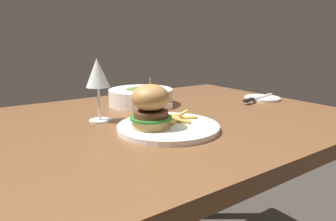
{
  "coord_description": "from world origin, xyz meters",
  "views": [
    {
      "loc": [
        -0.52,
        -0.75,
        0.98
      ],
      "look_at": [
        -0.06,
        -0.09,
        0.78
      ],
      "focal_mm": 32.0,
      "sensor_mm": 36.0,
      "label": 1
    }
  ],
  "objects_px": {
    "burger_sandwich": "(151,106)",
    "soup_bowl": "(141,96)",
    "table_knife": "(257,98)",
    "wine_glass": "(97,75)",
    "butter_dish": "(159,106)",
    "main_plate": "(168,127)",
    "bread_plate": "(263,98)"
  },
  "relations": [
    {
      "from": "burger_sandwich",
      "to": "soup_bowl",
      "type": "bearing_deg",
      "value": 64.46
    },
    {
      "from": "burger_sandwich",
      "to": "table_knife",
      "type": "distance_m",
      "value": 0.55
    },
    {
      "from": "wine_glass",
      "to": "table_knife",
      "type": "relative_size",
      "value": 0.82
    },
    {
      "from": "burger_sandwich",
      "to": "butter_dish",
      "type": "bearing_deg",
      "value": 52.17
    },
    {
      "from": "table_knife",
      "to": "soup_bowl",
      "type": "height_order",
      "value": "soup_bowl"
    },
    {
      "from": "burger_sandwich",
      "to": "soup_bowl",
      "type": "relative_size",
      "value": 0.55
    },
    {
      "from": "main_plate",
      "to": "wine_glass",
      "type": "relative_size",
      "value": 1.49
    },
    {
      "from": "table_knife",
      "to": "butter_dish",
      "type": "xyz_separation_m",
      "value": [
        -0.38,
        0.11,
        -0.0
      ]
    },
    {
      "from": "table_knife",
      "to": "soup_bowl",
      "type": "distance_m",
      "value": 0.45
    },
    {
      "from": "burger_sandwich",
      "to": "wine_glass",
      "type": "distance_m",
      "value": 0.2
    },
    {
      "from": "main_plate",
      "to": "bread_plate",
      "type": "bearing_deg",
      "value": 12.08
    },
    {
      "from": "bread_plate",
      "to": "table_knife",
      "type": "bearing_deg",
      "value": -168.58
    },
    {
      "from": "bread_plate",
      "to": "butter_dish",
      "type": "height_order",
      "value": "butter_dish"
    },
    {
      "from": "bread_plate",
      "to": "burger_sandwich",
      "type": "bearing_deg",
      "value": -169.59
    },
    {
      "from": "bread_plate",
      "to": "soup_bowl",
      "type": "distance_m",
      "value": 0.49
    },
    {
      "from": "main_plate",
      "to": "burger_sandwich",
      "type": "distance_m",
      "value": 0.08
    },
    {
      "from": "wine_glass",
      "to": "butter_dish",
      "type": "height_order",
      "value": "wine_glass"
    },
    {
      "from": "table_knife",
      "to": "butter_dish",
      "type": "height_order",
      "value": "butter_dish"
    },
    {
      "from": "main_plate",
      "to": "bread_plate",
      "type": "relative_size",
      "value": 1.97
    },
    {
      "from": "bread_plate",
      "to": "soup_bowl",
      "type": "bearing_deg",
      "value": 156.07
    },
    {
      "from": "main_plate",
      "to": "bread_plate",
      "type": "xyz_separation_m",
      "value": [
        0.54,
        0.12,
        -0.0
      ]
    },
    {
      "from": "bread_plate",
      "to": "table_knife",
      "type": "relative_size",
      "value": 0.62
    },
    {
      "from": "main_plate",
      "to": "butter_dish",
      "type": "bearing_deg",
      "value": 62.59
    },
    {
      "from": "wine_glass",
      "to": "bread_plate",
      "type": "distance_m",
      "value": 0.67
    },
    {
      "from": "burger_sandwich",
      "to": "soup_bowl",
      "type": "distance_m",
      "value": 0.34
    },
    {
      "from": "wine_glass",
      "to": "soup_bowl",
      "type": "relative_size",
      "value": 0.79
    },
    {
      "from": "table_knife",
      "to": "burger_sandwich",
      "type": "bearing_deg",
      "value": -169.68
    },
    {
      "from": "main_plate",
      "to": "soup_bowl",
      "type": "distance_m",
      "value": 0.33
    },
    {
      "from": "wine_glass",
      "to": "table_knife",
      "type": "xyz_separation_m",
      "value": [
        0.61,
        -0.08,
        -0.12
      ]
    },
    {
      "from": "wine_glass",
      "to": "bread_plate",
      "type": "relative_size",
      "value": 1.32
    },
    {
      "from": "bread_plate",
      "to": "butter_dish",
      "type": "relative_size",
      "value": 1.93
    },
    {
      "from": "burger_sandwich",
      "to": "table_knife",
      "type": "bearing_deg",
      "value": 10.32
    }
  ]
}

